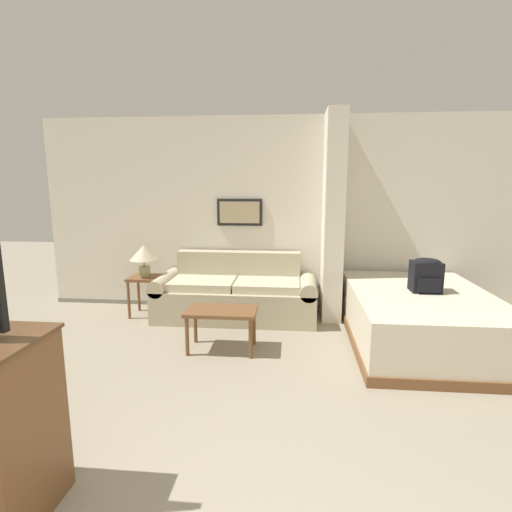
{
  "coord_description": "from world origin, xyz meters",
  "views": [
    {
      "loc": [
        0.27,
        -1.11,
        1.73
      ],
      "look_at": [
        -0.08,
        2.57,
        1.05
      ],
      "focal_mm": 28.0,
      "sensor_mm": 36.0,
      "label": 1
    }
  ],
  "objects_px": {
    "table_lamp": "(144,254)",
    "couch": "(236,294)",
    "bed": "(419,317)",
    "backpack": "(426,274)",
    "coffee_table": "(221,315)"
  },
  "relations": [
    {
      "from": "coffee_table",
      "to": "couch",
      "type": "bearing_deg",
      "value": 90.15
    },
    {
      "from": "coffee_table",
      "to": "table_lamp",
      "type": "bearing_deg",
      "value": 139.52
    },
    {
      "from": "couch",
      "to": "coffee_table",
      "type": "distance_m",
      "value": 1.07
    },
    {
      "from": "couch",
      "to": "bed",
      "type": "relative_size",
      "value": 0.98
    },
    {
      "from": "bed",
      "to": "backpack",
      "type": "distance_m",
      "value": 0.47
    },
    {
      "from": "backpack",
      "to": "coffee_table",
      "type": "bearing_deg",
      "value": -168.83
    },
    {
      "from": "couch",
      "to": "table_lamp",
      "type": "relative_size",
      "value": 5.01
    },
    {
      "from": "couch",
      "to": "backpack",
      "type": "distance_m",
      "value": 2.3
    },
    {
      "from": "coffee_table",
      "to": "table_lamp",
      "type": "distance_m",
      "value": 1.63
    },
    {
      "from": "coffee_table",
      "to": "backpack",
      "type": "relative_size",
      "value": 1.98
    },
    {
      "from": "bed",
      "to": "backpack",
      "type": "height_order",
      "value": "backpack"
    },
    {
      "from": "couch",
      "to": "backpack",
      "type": "xyz_separation_m",
      "value": [
        2.16,
        -0.64,
        0.46
      ]
    },
    {
      "from": "bed",
      "to": "coffee_table",
      "type": "bearing_deg",
      "value": -169.33
    },
    {
      "from": "table_lamp",
      "to": "couch",
      "type": "bearing_deg",
      "value": 2.15
    },
    {
      "from": "bed",
      "to": "table_lamp",
      "type": "bearing_deg",
      "value": 169.3
    }
  ]
}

